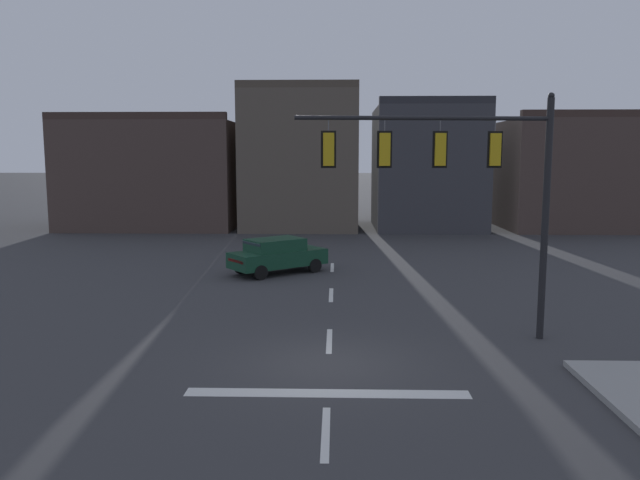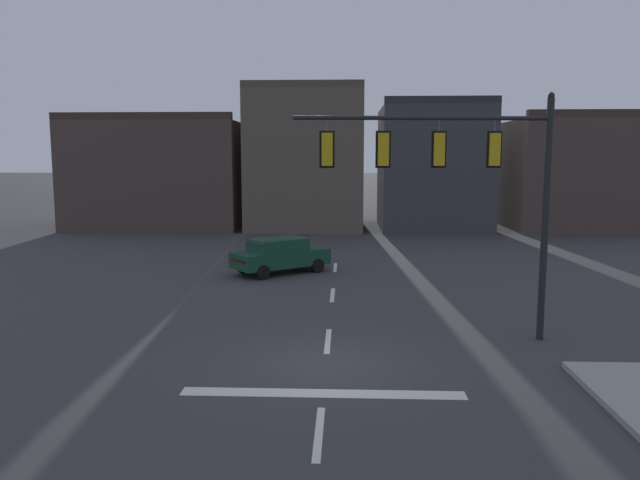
{
  "view_description": "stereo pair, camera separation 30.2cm",
  "coord_description": "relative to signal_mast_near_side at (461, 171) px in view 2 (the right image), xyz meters",
  "views": [
    {
      "loc": [
        0.19,
        -15.22,
        5.25
      ],
      "look_at": [
        -0.34,
        4.55,
        2.6
      ],
      "focal_mm": 34.52,
      "sensor_mm": 36.0,
      "label": 1
    },
    {
      "loc": [
        0.49,
        -15.21,
        5.25
      ],
      "look_at": [
        -0.34,
        4.55,
        2.6
      ],
      "focal_mm": 34.52,
      "sensor_mm": 36.0,
      "label": 2
    }
  ],
  "objects": [
    {
      "name": "ground_plane",
      "position": [
        -3.71,
        -2.23,
        -4.9
      ],
      "size": [
        400.0,
        400.0,
        0.0
      ],
      "primitive_type": "plane",
      "color": "#353538"
    },
    {
      "name": "stop_bar_paint",
      "position": [
        -3.71,
        -4.23,
        -4.9
      ],
      "size": [
        6.4,
        0.5,
        0.01
      ],
      "primitive_type": "cube",
      "color": "silver",
      "rests_on": "ground"
    },
    {
      "name": "lane_centreline",
      "position": [
        -3.71,
        -0.23,
        -4.9
      ],
      "size": [
        0.16,
        26.4,
        0.01
      ],
      "color": "silver",
      "rests_on": "ground"
    },
    {
      "name": "signal_mast_near_side",
      "position": [
        0.0,
        0.0,
        0.0
      ],
      "size": [
        7.24,
        0.76,
        7.06
      ],
      "color": "black",
      "rests_on": "ground"
    },
    {
      "name": "car_lot_nearside",
      "position": [
        -6.21,
        10.19,
        -4.04
      ],
      "size": [
        4.58,
        4.13,
        1.61
      ],
      "color": "#143D28",
      "rests_on": "ground"
    },
    {
      "name": "building_row",
      "position": [
        -1.98,
        29.9,
        -0.6
      ],
      "size": [
        43.24,
        11.69,
        10.45
      ],
      "color": "#473833",
      "rests_on": "ground"
    }
  ]
}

